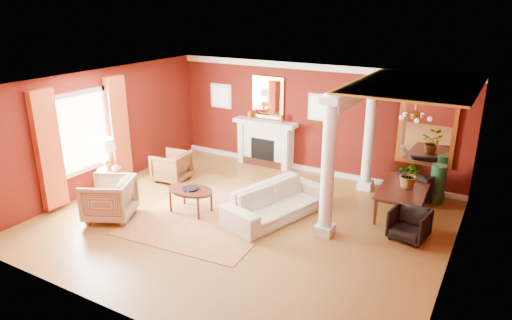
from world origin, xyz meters
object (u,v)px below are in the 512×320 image
Objects in this scene: armchair_leopard at (171,165)px; dining_table at (405,193)px; sofa at (277,197)px; armchair_stripe at (109,197)px; coffee_table at (190,191)px; side_table at (108,158)px.

dining_table reaches higher than armchair_leopard.
sofa is 2.89× the size of armchair_leopard.
armchair_stripe is (-3.07, -1.81, 0.02)m from sofa.
armchair_stripe is at bearing 118.98° from dining_table.
coffee_table is 2.32m from side_table.
side_table is 0.80× the size of dining_table.
dining_table reaches higher than coffee_table.
sofa is at bearing 22.42° from coffee_table.
sofa is 4.14m from side_table.
sofa is at bearing 74.70° from armchair_leopard.
dining_table is (6.34, 2.38, -0.44)m from side_table.
armchair_stripe reaches higher than dining_table.
armchair_stripe reaches higher than armchair_leopard.
side_table reaches higher than armchair_leopard.
armchair_stripe is 1.40m from side_table.
dining_table is at bearing -40.46° from sofa.
dining_table is (5.38, 3.31, -0.01)m from armchair_stripe.
sofa is 3.37m from armchair_leopard.
armchair_stripe is (0.26, -2.35, 0.07)m from armchair_leopard.
side_table is (-0.69, -1.42, 0.50)m from armchair_leopard.
sofa is 2.47× the size of armchair_stripe.
armchair_stripe is 0.71× the size of side_table.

